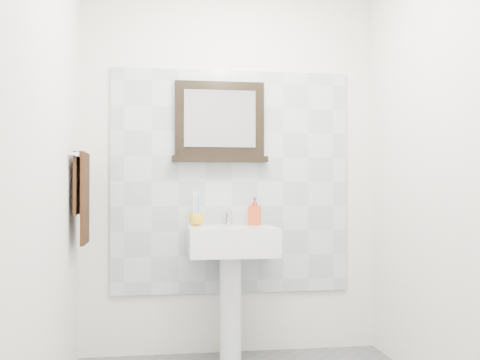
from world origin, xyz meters
The scene contains 12 objects.
back_wall centered at (0.00, 1.10, 1.25)m, with size 2.00×0.01×2.50m, color silver.
front_wall centered at (0.00, -1.10, 1.25)m, with size 2.00×0.01×2.50m, color silver.
left_wall centered at (-1.00, 0.00, 1.25)m, with size 0.01×2.20×2.50m, color silver.
right_wall centered at (1.00, 0.00, 1.25)m, with size 0.01×2.20×2.50m, color silver.
splashback centered at (0.00, 1.09, 1.15)m, with size 1.60×0.02×1.50m, color #AFB8BD.
pedestal_sink centered at (-0.03, 0.87, 0.68)m, with size 0.55×0.44×0.96m.
toothbrush_cup centered at (-0.24, 0.99, 0.90)m, with size 0.10×0.10×0.08m, color gold.
toothbrushes centered at (-0.24, 0.99, 0.98)m, with size 0.05×0.04×0.21m.
soap_dispenser centered at (0.14, 0.98, 0.95)m, with size 0.08×0.09×0.19m, color #B21E14.
framed_mirror centered at (-0.08, 1.06, 1.53)m, with size 0.64×0.11×0.54m.
towel_bar centered at (-0.95, 0.80, 1.30)m, with size 0.07×0.40×0.03m.
hand_towel centered at (-0.94, 0.80, 1.09)m, with size 0.06×0.30×0.55m.
Camera 1 is at (-0.49, -2.67, 1.10)m, focal length 42.00 mm.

